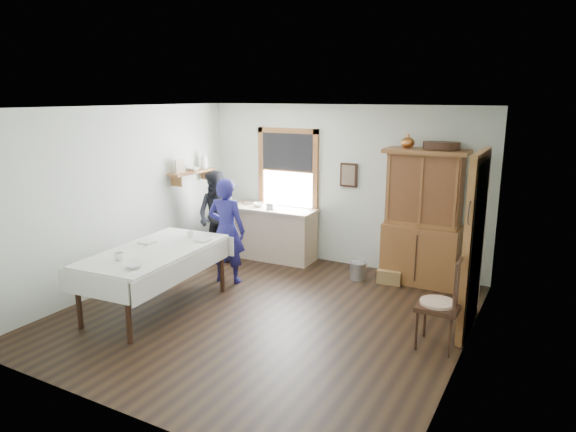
{
  "coord_description": "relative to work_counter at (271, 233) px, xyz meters",
  "views": [
    {
      "loc": [
        3.31,
        -5.43,
        2.85
      ],
      "look_at": [
        0.18,
        0.3,
        1.3
      ],
      "focal_mm": 32.0,
      "sensor_mm": 36.0,
      "label": 1
    }
  ],
  "objects": [
    {
      "name": "doorway",
      "position": [
        3.61,
        -1.29,
        0.7
      ],
      "size": [
        0.09,
        1.14,
        2.22
      ],
      "color": "#423B2F",
      "rests_on": "room"
    },
    {
      "name": "table_cup_b",
      "position": [
        -0.2,
        -1.98,
        0.43
      ],
      "size": [
        0.1,
        0.1,
        0.09
      ],
      "primitive_type": "imported",
      "rotation": [
        0.0,
        0.0,
        0.14
      ],
      "color": "white",
      "rests_on": "dining_table"
    },
    {
      "name": "counter_bowl",
      "position": [
        -0.23,
        -0.03,
        0.49
      ],
      "size": [
        0.26,
        0.26,
        0.07
      ],
      "primitive_type": "imported",
      "rotation": [
        0.0,
        0.0,
        0.27
      ],
      "color": "white",
      "rests_on": "work_counter"
    },
    {
      "name": "work_counter",
      "position": [
        0.0,
        0.0,
        0.0
      ],
      "size": [
        1.63,
        0.66,
        0.92
      ],
      "primitive_type": "cube",
      "rotation": [
        0.0,
        0.0,
        0.03
      ],
      "color": "#C8A88B",
      "rests_on": "room"
    },
    {
      "name": "window",
      "position": [
        0.15,
        0.33,
        1.17
      ],
      "size": [
        1.18,
        0.07,
        1.48
      ],
      "color": "white",
      "rests_on": "room"
    },
    {
      "name": "table_cup_a",
      "position": [
        -0.29,
        -3.23,
        0.43
      ],
      "size": [
        0.15,
        0.15,
        0.1
      ],
      "primitive_type": "imported",
      "rotation": [
        0.0,
        0.0,
        -0.21
      ],
      "color": "white",
      "rests_on": "dining_table"
    },
    {
      "name": "table_bowl",
      "position": [
        0.08,
        -3.36,
        0.41
      ],
      "size": [
        0.3,
        0.3,
        0.06
      ],
      "primitive_type": "imported",
      "rotation": [
        0.0,
        0.0,
        -0.42
      ],
      "color": "white",
      "rests_on": "dining_table"
    },
    {
      "name": "pail",
      "position": [
        1.75,
        -0.27,
        -0.32
      ],
      "size": [
        0.28,
        0.28,
        0.27
      ],
      "primitive_type": "cube",
      "rotation": [
        0.0,
        0.0,
        0.1
      ],
      "color": "#93959B",
      "rests_on": "room"
    },
    {
      "name": "counter_book",
      "position": [
        -0.64,
        0.08,
        0.47
      ],
      "size": [
        0.28,
        0.3,
        0.02
      ],
      "primitive_type": "imported",
      "rotation": [
        0.0,
        0.0,
        0.6
      ],
      "color": "#705D4B",
      "rests_on": "work_counter"
    },
    {
      "name": "spindle_chair",
      "position": [
        3.36,
        -1.96,
        0.09
      ],
      "size": [
        0.53,
        0.53,
        1.11
      ],
      "primitive_type": "cube",
      "rotation": [
        0.0,
        0.0,
        0.03
      ],
      "color": "#341E12",
      "rests_on": "room"
    },
    {
      "name": "dining_table",
      "position": [
        -0.24,
        -2.68,
        -0.04
      ],
      "size": [
        1.27,
        2.19,
        0.84
      ],
      "primitive_type": "cube",
      "rotation": [
        0.0,
        0.0,
        0.08
      ],
      "color": "silver",
      "rests_on": "room"
    },
    {
      "name": "room",
      "position": [
        1.15,
        -2.14,
        0.89
      ],
      "size": [
        5.01,
        5.01,
        2.7
      ],
      "color": "black",
      "rests_on": "ground"
    },
    {
      "name": "framed_picture",
      "position": [
        1.3,
        0.32,
        1.09
      ],
      "size": [
        0.3,
        0.04,
        0.4
      ],
      "primitive_type": "cube",
      "color": "#341E12",
      "rests_on": "room"
    },
    {
      "name": "shelf_bowl",
      "position": [
        -1.22,
        -0.59,
        1.14
      ],
      "size": [
        0.22,
        0.22,
        0.05
      ],
      "primitive_type": "imported",
      "color": "white",
      "rests_on": "wall_shelf"
    },
    {
      "name": "woman_blue",
      "position": [
        -0.0,
        -1.35,
        0.3
      ],
      "size": [
        0.61,
        0.46,
        1.52
      ],
      "primitive_type": "imported",
      "rotation": [
        0.0,
        0.0,
        3.32
      ],
      "color": "navy",
      "rests_on": "room"
    },
    {
      "name": "wall_shelf",
      "position": [
        -1.22,
        -0.6,
        1.11
      ],
      "size": [
        0.24,
        1.0,
        0.44
      ],
      "color": "olive",
      "rests_on": "room"
    },
    {
      "name": "figure_dark",
      "position": [
        -0.73,
        -0.58,
        0.28
      ],
      "size": [
        0.74,
        0.58,
        1.47
      ],
      "primitive_type": "imported",
      "rotation": [
        0.0,
        0.0,
        0.04
      ],
      "color": "black",
      "rests_on": "room"
    },
    {
      "name": "rug_beater",
      "position": [
        3.6,
        -1.84,
        1.26
      ],
      "size": [
        0.01,
        0.27,
        0.27
      ],
      "primitive_type": "torus",
      "rotation": [
        0.0,
        1.57,
        0.0
      ],
      "color": "black",
      "rests_on": "room"
    },
    {
      "name": "wicker_basket",
      "position": [
        2.25,
        -0.2,
        -0.35
      ],
      "size": [
        0.39,
        0.3,
        0.21
      ],
      "primitive_type": "cube",
      "rotation": [
        0.0,
        0.0,
        0.12
      ],
      "color": "olive",
      "rests_on": "room"
    },
    {
      "name": "china_hutch",
      "position": [
        2.64,
        0.03,
        0.58
      ],
      "size": [
        1.23,
        0.6,
        2.07
      ],
      "primitive_type": "cube",
      "rotation": [
        0.0,
        0.0,
        0.02
      ],
      "color": "olive",
      "rests_on": "room"
    }
  ]
}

